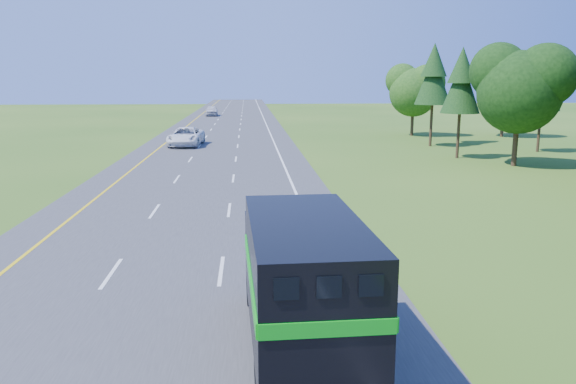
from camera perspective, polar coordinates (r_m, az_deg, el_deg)
name	(u,v)px	position (r m, az deg, el deg)	size (l,w,h in m)	color
road	(215,155)	(48.74, -7.41, 3.79)	(15.00, 260.00, 0.04)	#38383A
lane_markings	(215,154)	(48.74, -7.41, 3.82)	(11.15, 260.00, 0.01)	yellow
horse_truck	(302,281)	(13.07, 1.42, -9.02)	(2.66, 7.78, 3.41)	black
white_suv	(186,136)	(55.52, -10.31, 5.57)	(2.95, 6.39, 1.78)	white
far_car	(212,111)	(100.11, -7.76, 8.19)	(2.08, 5.18, 1.76)	silver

